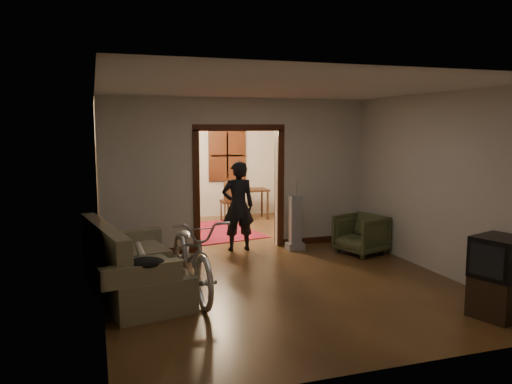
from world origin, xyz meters
name	(u,v)px	position (x,y,z in m)	size (l,w,h in m)	color
floor	(251,258)	(0.00, 0.00, 0.00)	(5.00, 8.50, 0.01)	#3E2713
ceiling	(250,95)	(0.00, 0.00, 2.80)	(5.00, 8.50, 0.01)	white
wall_back	(200,162)	(0.00, 4.25, 1.40)	(5.00, 0.02, 2.80)	beige
wall_left	(98,183)	(-2.50, 0.00, 1.40)	(0.02, 8.50, 2.80)	beige
wall_right	(378,174)	(2.50, 0.00, 1.40)	(0.02, 8.50, 2.80)	beige
partition_wall	(238,174)	(0.00, 0.75, 1.40)	(5.00, 0.14, 2.80)	beige
door_casing	(239,190)	(0.00, 0.75, 1.10)	(1.74, 0.20, 2.32)	#3E1B0E
far_window	(227,156)	(0.70, 4.21, 1.55)	(0.98, 0.06, 1.28)	black
chandelier	(216,123)	(0.00, 2.50, 2.35)	(0.24, 0.24, 0.24)	#FFE0A5
light_switch	(292,181)	(1.05, 0.68, 1.25)	(0.08, 0.01, 0.12)	silver
sofa	(135,259)	(-2.07, -1.35, 0.49)	(0.97, 2.15, 0.99)	#646142
rolled_paper	(140,251)	(-1.97, -1.05, 0.53)	(0.10, 0.10, 0.78)	beige
jacket	(145,263)	(-2.02, -2.26, 0.68)	(0.46, 0.35, 0.14)	black
bicycle	(192,255)	(-1.32, -1.56, 0.55)	(0.72, 2.08, 1.09)	silver
armchair	(361,234)	(1.99, -0.32, 0.35)	(0.75, 0.77, 0.70)	#454C2B
tv_stand	(497,297)	(2.00, -3.52, 0.25)	(0.55, 0.50, 0.50)	black
crt_tv	(500,257)	(2.00, -3.52, 0.74)	(0.57, 0.51, 0.49)	black
vacuum	(295,223)	(0.97, 0.32, 0.51)	(0.31, 0.25, 1.02)	gray
person	(238,206)	(-0.05, 0.60, 0.83)	(0.60, 0.40, 1.66)	black
oriental_rug	(212,231)	(-0.16, 2.36, 0.01)	(1.71, 2.25, 0.02)	maroon
locker	(151,183)	(-1.29, 3.69, 0.97)	(0.97, 0.54, 1.94)	#203520
globe	(150,142)	(-1.29, 3.69, 1.94)	(0.27, 0.27, 0.27)	#1E5972
desk	(248,204)	(1.05, 3.58, 0.37)	(0.99, 0.56, 0.73)	#331E11
desk_chair	(231,202)	(0.54, 3.33, 0.50)	(0.44, 0.44, 1.00)	#331E11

